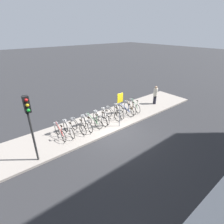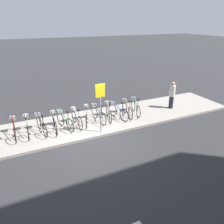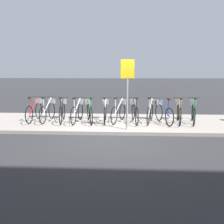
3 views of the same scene
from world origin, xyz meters
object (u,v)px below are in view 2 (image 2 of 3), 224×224
at_px(parked_bicycle_3, 54,121).
at_px(parked_bicycle_7, 98,113).
at_px(parked_bicycle_9, 117,110).
at_px(parked_bicycle_1, 27,125).
at_px(pedestrian, 172,95).
at_px(parked_bicycle_6, 86,115).
at_px(parked_bicycle_2, 41,124).
at_px(parked_bicycle_5, 76,117).
at_px(parked_bicycle_4, 64,120).
at_px(sign_post, 100,100).
at_px(parked_bicycle_8, 108,111).
at_px(parked_bicycle_11, 135,106).
at_px(parked_bicycle_0, 14,127).
at_px(parked_bicycle_10, 127,108).

bearing_deg(parked_bicycle_3, parked_bicycle_7, 1.32).
relative_size(parked_bicycle_7, parked_bicycle_9, 1.02).
relative_size(parked_bicycle_1, pedestrian, 1.01).
bearing_deg(parked_bicycle_3, parked_bicycle_6, 3.80).
distance_m(parked_bicycle_9, pedestrian, 3.55).
height_order(parked_bicycle_2, parked_bicycle_5, same).
relative_size(parked_bicycle_4, parked_bicycle_5, 0.97).
xyz_separation_m(parked_bicycle_7, sign_post, (-0.32, -1.20, 1.15)).
height_order(parked_bicycle_5, parked_bicycle_8, same).
height_order(parked_bicycle_6, parked_bicycle_11, same).
bearing_deg(parked_bicycle_5, pedestrian, -1.78).
bearing_deg(parked_bicycle_0, parked_bicycle_8, -0.63).
bearing_deg(parked_bicycle_4, parked_bicycle_5, 4.00).
height_order(parked_bicycle_3, parked_bicycle_10, same).
distance_m(parked_bicycle_7, parked_bicycle_9, 1.08).
xyz_separation_m(parked_bicycle_1, parked_bicycle_11, (5.69, -0.05, 0.00)).
height_order(parked_bicycle_0, parked_bicycle_8, same).
height_order(parked_bicycle_4, parked_bicycle_10, same).
height_order(parked_bicycle_9, parked_bicycle_10, same).
xyz_separation_m(parked_bicycle_2, parked_bicycle_5, (1.69, 0.01, 0.00)).
xyz_separation_m(parked_bicycle_4, parked_bicycle_9, (2.84, -0.02, 0.00)).
relative_size(parked_bicycle_6, parked_bicycle_9, 0.98).
bearing_deg(parked_bicycle_7, parked_bicycle_1, 178.94).
bearing_deg(parked_bicycle_4, parked_bicycle_3, 179.84).
bearing_deg(parked_bicycle_11, parked_bicycle_9, -175.70).
bearing_deg(parked_bicycle_2, parked_bicycle_10, 0.01).
height_order(parked_bicycle_6, pedestrian, pedestrian).
bearing_deg(parked_bicycle_6, parked_bicycle_1, 179.86).
bearing_deg(parked_bicycle_5, parked_bicycle_0, 178.22).
bearing_deg(parked_bicycle_2, pedestrian, -1.29).
bearing_deg(parked_bicycle_9, sign_post, -141.28).
height_order(parked_bicycle_1, parked_bicycle_2, same).
distance_m(parked_bicycle_3, parked_bicycle_10, 3.93).
xyz_separation_m(parked_bicycle_7, parked_bicycle_11, (2.26, 0.01, 0.00)).
distance_m(parked_bicycle_0, parked_bicycle_6, 3.39).
distance_m(parked_bicycle_4, parked_bicycle_5, 0.62).
distance_m(parked_bicycle_0, parked_bicycle_5, 2.84).
distance_m(parked_bicycle_1, pedestrian, 8.05).
distance_m(parked_bicycle_4, parked_bicycle_7, 1.76).
distance_m(parked_bicycle_2, parked_bicycle_8, 3.46).
height_order(parked_bicycle_4, parked_bicycle_5, same).
xyz_separation_m(parked_bicycle_5, parked_bicycle_11, (3.40, 0.02, 0.00)).
xyz_separation_m(parked_bicycle_4, parked_bicycle_8, (2.38, 0.08, 0.00)).
height_order(parked_bicycle_7, sign_post, sign_post).
xyz_separation_m(parked_bicycle_1, parked_bicycle_6, (2.84, -0.01, 0.00)).
xyz_separation_m(parked_bicycle_11, pedestrian, (2.34, -0.20, 0.40)).
bearing_deg(parked_bicycle_1, parked_bicycle_3, -5.41).
xyz_separation_m(parked_bicycle_8, pedestrian, (3.98, -0.22, 0.40)).
distance_m(parked_bicycle_3, parked_bicycle_6, 1.63).
bearing_deg(parked_bicycle_7, sign_post, -104.96).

